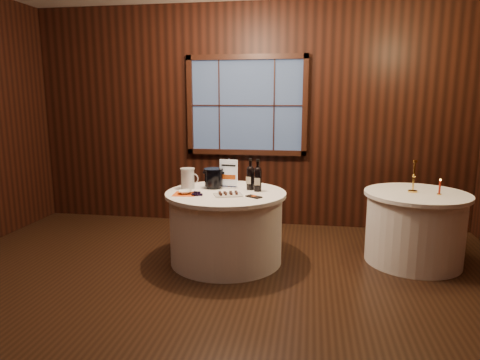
% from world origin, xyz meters
% --- Properties ---
extents(ground, '(6.00, 6.00, 0.00)m').
position_xyz_m(ground, '(0.00, 0.00, 0.00)').
color(ground, black).
rests_on(ground, ground).
extents(back_wall, '(6.00, 0.10, 3.00)m').
position_xyz_m(back_wall, '(0.00, 2.48, 1.54)').
color(back_wall, black).
rests_on(back_wall, ground).
extents(main_table, '(1.28, 1.28, 0.77)m').
position_xyz_m(main_table, '(0.00, 1.00, 0.39)').
color(main_table, white).
rests_on(main_table, ground).
extents(side_table, '(1.08, 1.08, 0.77)m').
position_xyz_m(side_table, '(2.00, 1.30, 0.39)').
color(side_table, white).
rests_on(side_table, ground).
extents(sign_stand, '(0.20, 0.11, 0.33)m').
position_xyz_m(sign_stand, '(-0.01, 1.21, 0.88)').
color(sign_stand, silver).
rests_on(sign_stand, main_table).
extents(port_bottle_left, '(0.08, 0.09, 0.34)m').
position_xyz_m(port_bottle_left, '(0.24, 1.16, 0.92)').
color(port_bottle_left, black).
rests_on(port_bottle_left, main_table).
extents(port_bottle_right, '(0.08, 0.08, 0.35)m').
position_xyz_m(port_bottle_right, '(0.33, 1.09, 0.92)').
color(port_bottle_right, black).
rests_on(port_bottle_right, main_table).
extents(ice_bucket, '(0.22, 0.22, 0.22)m').
position_xyz_m(ice_bucket, '(-0.17, 1.17, 0.89)').
color(ice_bucket, black).
rests_on(ice_bucket, main_table).
extents(chocolate_plate, '(0.33, 0.28, 0.04)m').
position_xyz_m(chocolate_plate, '(0.06, 0.83, 0.79)').
color(chocolate_plate, white).
rests_on(chocolate_plate, main_table).
extents(chocolate_box, '(0.18, 0.16, 0.01)m').
position_xyz_m(chocolate_box, '(0.33, 0.80, 0.78)').
color(chocolate_box, black).
rests_on(chocolate_box, main_table).
extents(grape_bunch, '(0.19, 0.08, 0.04)m').
position_xyz_m(grape_bunch, '(-0.26, 0.78, 0.79)').
color(grape_bunch, black).
rests_on(grape_bunch, main_table).
extents(glass_pitcher, '(0.21, 0.16, 0.23)m').
position_xyz_m(glass_pitcher, '(-0.44, 1.10, 0.89)').
color(glass_pitcher, silver).
rests_on(glass_pitcher, main_table).
extents(orange_napkin, '(0.25, 0.25, 0.00)m').
position_xyz_m(orange_napkin, '(-0.40, 0.83, 0.77)').
color(orange_napkin, '#E75113').
rests_on(orange_napkin, main_table).
extents(cracker_bowl, '(0.19, 0.19, 0.03)m').
position_xyz_m(cracker_bowl, '(-0.40, 0.83, 0.79)').
color(cracker_bowl, white).
rests_on(cracker_bowl, orange_napkin).
extents(brass_candlestick, '(0.10, 0.10, 0.34)m').
position_xyz_m(brass_candlestick, '(1.96, 1.31, 0.89)').
color(brass_candlestick, gold).
rests_on(brass_candlestick, side_table).
extents(red_candle, '(0.04, 0.04, 0.17)m').
position_xyz_m(red_candle, '(2.20, 1.23, 0.84)').
color(red_candle, gold).
rests_on(red_candle, side_table).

